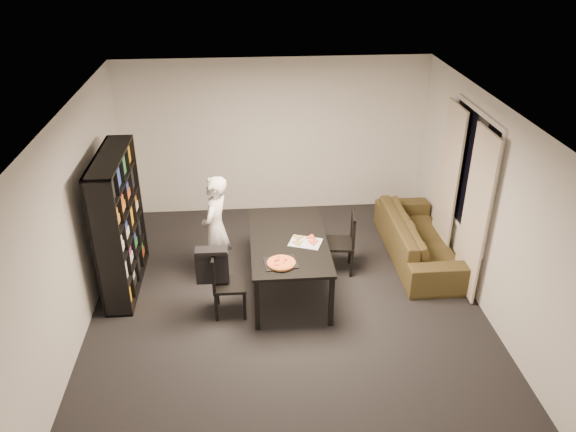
{
  "coord_description": "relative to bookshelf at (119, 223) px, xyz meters",
  "views": [
    {
      "loc": [
        -0.48,
        -5.99,
        4.46
      ],
      "look_at": [
        0.05,
        0.44,
        1.05
      ],
      "focal_mm": 35.0,
      "sensor_mm": 36.0,
      "label": 1
    }
  ],
  "objects": [
    {
      "name": "sofa",
      "position": [
        4.19,
        0.37,
        -0.63
      ],
      "size": [
        0.85,
        2.17,
        0.63
      ],
      "primitive_type": "imported",
      "rotation": [
        0.0,
        0.0,
        1.57
      ],
      "color": "#3E3B18",
      "rests_on": "room"
    },
    {
      "name": "dining_table",
      "position": [
        2.2,
        -0.26,
        -0.27
      ],
      "size": [
        1.0,
        1.8,
        0.75
      ],
      "color": "black",
      "rests_on": "room"
    },
    {
      "name": "pepperoni_pizza",
      "position": [
        2.06,
        -0.85,
        -0.17
      ],
      "size": [
        0.35,
        0.35,
        0.03
      ],
      "rotation": [
        0.0,
        0.0,
        0.28
      ],
      "color": "#A66030",
      "rests_on": "dining_table"
    },
    {
      "name": "pizza_slices",
      "position": [
        2.41,
        -0.31,
        -0.18
      ],
      "size": [
        0.45,
        0.41,
        0.01
      ],
      "primitive_type": null,
      "rotation": [
        0.0,
        0.0,
        -0.32
      ],
      "color": "#D78343",
      "rests_on": "dining_table"
    },
    {
      "name": "bookshelf",
      "position": [
        0.0,
        0.0,
        0.0
      ],
      "size": [
        0.35,
        1.5,
        1.9
      ],
      "primitive_type": "cube",
      "color": "black",
      "rests_on": "room"
    },
    {
      "name": "window_pane",
      "position": [
        4.64,
        -0.0,
        0.55
      ],
      "size": [
        0.02,
        1.4,
        1.6
      ],
      "primitive_type": "cube",
      "color": "black",
      "rests_on": "room"
    },
    {
      "name": "curtain_left",
      "position": [
        4.56,
        -0.52,
        0.2
      ],
      "size": [
        0.03,
        0.7,
        2.25
      ],
      "primitive_type": "cube",
      "color": "beige",
      "rests_on": "room"
    },
    {
      "name": "room",
      "position": [
        2.16,
        -0.6,
        0.35
      ],
      "size": [
        5.01,
        5.51,
        2.61
      ],
      "color": "black",
      "rests_on": "ground"
    },
    {
      "name": "kitchen_towel",
      "position": [
        2.41,
        -0.35,
        -0.2
      ],
      "size": [
        0.48,
        0.42,
        0.01
      ],
      "primitive_type": "cube",
      "rotation": [
        0.0,
        0.0,
        -0.36
      ],
      "color": "white",
      "rests_on": "dining_table"
    },
    {
      "name": "person",
      "position": [
        1.24,
        0.09,
        -0.19
      ],
      "size": [
        0.52,
        0.64,
        1.53
      ],
      "primitive_type": "imported",
      "rotation": [
        0.0,
        0.0,
        -1.88
      ],
      "color": "silver",
      "rests_on": "room"
    },
    {
      "name": "chair_left",
      "position": [
        1.34,
        -0.74,
        -0.45
      ],
      "size": [
        0.41,
        0.41,
        0.88
      ],
      "rotation": [
        0.0,
        0.0,
        1.57
      ],
      "color": "black",
      "rests_on": "room"
    },
    {
      "name": "curtain_right",
      "position": [
        4.56,
        0.52,
        0.2
      ],
      "size": [
        0.03,
        0.7,
        2.25
      ],
      "primitive_type": "cube",
      "color": "beige",
      "rests_on": "room"
    },
    {
      "name": "window_frame",
      "position": [
        4.64,
        -0.0,
        0.55
      ],
      "size": [
        0.03,
        1.52,
        1.72
      ],
      "primitive_type": "cube",
      "color": "white",
      "rests_on": "room"
    },
    {
      "name": "draped_jacket",
      "position": [
        1.22,
        -0.74,
        -0.23
      ],
      "size": [
        0.41,
        0.17,
        0.48
      ],
      "rotation": [
        0.0,
        0.0,
        1.57
      ],
      "color": "black",
      "rests_on": "chair_left"
    },
    {
      "name": "baking_tray",
      "position": [
        2.06,
        -0.82,
        -0.19
      ],
      "size": [
        0.44,
        0.37,
        0.01
      ],
      "primitive_type": "cube",
      "rotation": [
        0.0,
        0.0,
        0.12
      ],
      "color": "black",
      "rests_on": "dining_table"
    },
    {
      "name": "chair_right",
      "position": [
        3.03,
        0.11,
        -0.44
      ],
      "size": [
        0.47,
        0.47,
        0.9
      ],
      "rotation": [
        0.0,
        0.0,
        -1.7
      ],
      "color": "black",
      "rests_on": "room"
    }
  ]
}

